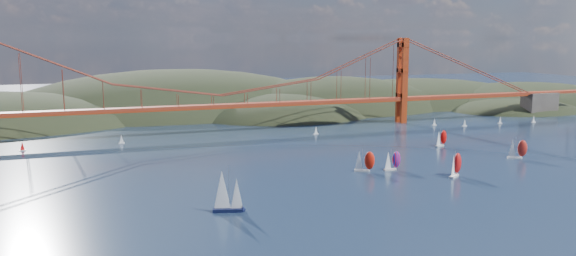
{
  "coord_description": "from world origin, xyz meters",
  "views": [
    {
      "loc": [
        -71.47,
        -138.95,
        54.68
      ],
      "look_at": [
        9.49,
        90.0,
        15.8
      ],
      "focal_mm": 35.0,
      "sensor_mm": 36.0,
      "label": 1
    }
  ],
  "objects_px": {
    "racer_0": "(364,161)",
    "racer_1": "(455,164)",
    "racer_2": "(517,149)",
    "racer_rwb": "(392,160)",
    "racer_3": "(441,138)",
    "sloop_navy": "(226,192)"
  },
  "relations": [
    {
      "from": "sloop_navy",
      "to": "racer_3",
      "type": "relative_size",
      "value": 1.63
    },
    {
      "from": "racer_0",
      "to": "racer_rwb",
      "type": "relative_size",
      "value": 1.07
    },
    {
      "from": "sloop_navy",
      "to": "racer_0",
      "type": "height_order",
      "value": "sloop_navy"
    },
    {
      "from": "racer_2",
      "to": "racer_rwb",
      "type": "height_order",
      "value": "racer_2"
    },
    {
      "from": "sloop_navy",
      "to": "racer_1",
      "type": "relative_size",
      "value": 1.42
    },
    {
      "from": "racer_0",
      "to": "sloop_navy",
      "type": "bearing_deg",
      "value": -126.88
    },
    {
      "from": "racer_1",
      "to": "racer_3",
      "type": "xyz_separation_m",
      "value": [
        32.26,
        56.42,
        -0.65
      ]
    },
    {
      "from": "racer_1",
      "to": "sloop_navy",
      "type": "bearing_deg",
      "value": 153.73
    },
    {
      "from": "racer_2",
      "to": "racer_3",
      "type": "bearing_deg",
      "value": 138.72
    },
    {
      "from": "racer_rwb",
      "to": "racer_0",
      "type": "bearing_deg",
      "value": 168.2
    },
    {
      "from": "racer_rwb",
      "to": "racer_2",
      "type": "bearing_deg",
      "value": -2.5
    },
    {
      "from": "racer_3",
      "to": "racer_rwb",
      "type": "bearing_deg",
      "value": -162.75
    },
    {
      "from": "racer_3",
      "to": "racer_rwb",
      "type": "xyz_separation_m",
      "value": [
        -50.38,
        -38.21,
        -0.09
      ]
    },
    {
      "from": "racer_1",
      "to": "racer_0",
      "type": "bearing_deg",
      "value": 111.72
    },
    {
      "from": "racer_0",
      "to": "racer_rwb",
      "type": "height_order",
      "value": "racer_0"
    },
    {
      "from": "racer_0",
      "to": "racer_1",
      "type": "height_order",
      "value": "racer_1"
    },
    {
      "from": "racer_0",
      "to": "racer_2",
      "type": "height_order",
      "value": "racer_2"
    },
    {
      "from": "racer_0",
      "to": "racer_3",
      "type": "height_order",
      "value": "racer_0"
    },
    {
      "from": "sloop_navy",
      "to": "racer_rwb",
      "type": "bearing_deg",
      "value": 37.56
    },
    {
      "from": "racer_0",
      "to": "racer_1",
      "type": "bearing_deg",
      "value": -7.81
    },
    {
      "from": "sloop_navy",
      "to": "racer_0",
      "type": "distance_m",
      "value": 74.92
    },
    {
      "from": "racer_0",
      "to": "racer_2",
      "type": "bearing_deg",
      "value": 25.15
    }
  ]
}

